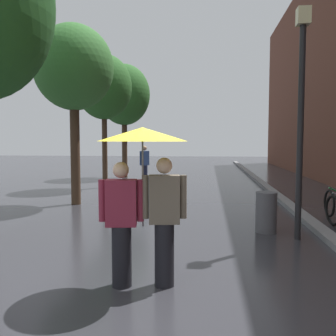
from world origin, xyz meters
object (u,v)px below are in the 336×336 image
street_tree_1 (74,69)px  pedestrian_walking_midground (145,165)px  litter_bin (266,212)px  street_tree_2 (104,88)px  street_lamp_post (301,107)px  couple_under_umbrella (143,179)px  street_tree_3 (124,95)px

street_tree_1 → pedestrian_walking_midground: 6.25m
street_tree_1 → litter_bin: (5.21, -2.83, -3.62)m
street_tree_2 → street_lamp_post: street_tree_2 is taller
street_tree_2 → street_lamp_post: 9.48m
street_lamp_post → street_tree_2: bearing=129.4°
couple_under_umbrella → street_tree_3: bearing=104.0°
street_tree_1 → pedestrian_walking_midground: street_tree_1 is taller
couple_under_umbrella → street_lamp_post: bearing=44.9°
street_tree_1 → street_tree_3: bearing=92.6°
street_tree_2 → couple_under_umbrella: 10.71m
street_tree_3 → pedestrian_walking_midground: street_tree_3 is taller
street_tree_1 → street_lamp_post: size_ratio=1.21×
street_tree_2 → street_lamp_post: size_ratio=1.22×
pedestrian_walking_midground → street_tree_1: bearing=-102.8°
street_tree_1 → couple_under_umbrella: 7.21m
street_tree_1 → street_lamp_post: bearing=-30.2°
street_tree_1 → street_tree_3: (-0.36, 8.12, 0.22)m
couple_under_umbrella → litter_bin: couple_under_umbrella is taller
litter_bin → pedestrian_walking_midground: size_ratio=0.50×
litter_bin → pedestrian_walking_midground: pedestrian_walking_midground is taller
street_tree_1 → street_lamp_post: street_tree_1 is taller
couple_under_umbrella → pedestrian_walking_midground: 11.37m
street_tree_3 → litter_bin: bearing=-63.0°
street_tree_1 → pedestrian_walking_midground: (1.19, 5.25, -3.18)m
street_lamp_post → litter_bin: 2.27m
street_tree_3 → litter_bin: 12.88m
couple_under_umbrella → pedestrian_walking_midground: (-1.94, 11.19, -0.56)m
street_tree_1 → couple_under_umbrella: (3.14, -5.94, -2.62)m
street_tree_1 → couple_under_umbrella: street_tree_1 is taller
street_lamp_post → pedestrian_walking_midground: street_lamp_post is taller
couple_under_umbrella → street_tree_2: bearing=108.8°
street_tree_3 → street_lamp_post: (6.10, -11.46, -1.69)m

